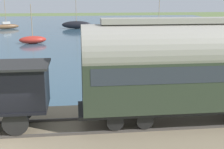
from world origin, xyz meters
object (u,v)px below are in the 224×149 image
object	(u,v)px
passenger_coach	(194,65)
sailboat_blue	(158,28)
sailboat_brown	(6,26)
rowboat_far_out	(133,95)
rowboat_mid_harbor	(156,73)
sailboat_black	(76,25)
sailboat_red	(33,40)
rowboat_off_pier	(28,77)

from	to	relation	value
passenger_coach	sailboat_blue	xyz separation A→B (m)	(40.87, -9.25, -2.57)
passenger_coach	sailboat_brown	distance (m)	51.25
sailboat_blue	rowboat_far_out	xyz separation A→B (m)	(-35.82, 11.09, -0.44)
rowboat_mid_harbor	sailboat_blue	bearing A→B (deg)	-28.06
passenger_coach	rowboat_far_out	xyz separation A→B (m)	(5.06, 1.84, -3.02)
rowboat_far_out	sailboat_black	bearing A→B (deg)	-36.09
rowboat_mid_harbor	sailboat_red	bearing A→B (deg)	20.12
passenger_coach	rowboat_far_out	size ratio (longest dim) A/B	5.13
sailboat_brown	sailboat_black	world-z (taller)	sailboat_black
sailboat_black	rowboat_mid_harbor	world-z (taller)	sailboat_black
sailboat_blue	sailboat_brown	world-z (taller)	sailboat_blue
rowboat_mid_harbor	rowboat_far_out	size ratio (longest dim) A/B	1.14
sailboat_black	rowboat_off_pier	bearing A→B (deg)	177.52
passenger_coach	sailboat_red	size ratio (longest dim) A/B	2.08
rowboat_mid_harbor	rowboat_off_pier	distance (m)	10.09
sailboat_brown	sailboat_black	distance (m)	13.20
rowboat_far_out	rowboat_mid_harbor	bearing A→B (deg)	-68.94
sailboat_brown	sailboat_black	size ratio (longest dim) A/B	0.93
sailboat_red	rowboat_mid_harbor	distance (m)	22.13
passenger_coach	sailboat_brown	xyz separation A→B (m)	(47.76, 18.38, -2.68)
rowboat_off_pier	rowboat_mid_harbor	bearing A→B (deg)	-81.00
sailboat_black	rowboat_mid_harbor	bearing A→B (deg)	-166.84
sailboat_blue	rowboat_mid_harbor	world-z (taller)	sailboat_blue
passenger_coach	sailboat_black	distance (m)	47.29
sailboat_red	rowboat_off_pier	distance (m)	18.71
sailboat_brown	rowboat_off_pier	xyz separation A→B (m)	(-37.52, -9.27, -0.30)
rowboat_mid_harbor	rowboat_far_out	distance (m)	5.95
sailboat_brown	rowboat_off_pier	size ratio (longest dim) A/B	2.99
rowboat_far_out	sailboat_blue	bearing A→B (deg)	-57.89
sailboat_blue	rowboat_off_pier	distance (m)	35.71
sailboat_blue	rowboat_off_pier	xyz separation A→B (m)	(-30.63, 18.35, -0.40)
rowboat_off_pier	sailboat_blue	bearing A→B (deg)	-22.26
rowboat_off_pier	passenger_coach	bearing A→B (deg)	-129.68
sailboat_brown	rowboat_mid_harbor	bearing A→B (deg)	-176.65
sailboat_blue	passenger_coach	bearing A→B (deg)	135.12
rowboat_far_out	sailboat_red	bearing A→B (deg)	-19.44
sailboat_blue	rowboat_mid_harbor	xyz separation A→B (m)	(-30.58, 8.27, -0.39)
rowboat_far_out	sailboat_brown	bearing A→B (deg)	-19.52
passenger_coach	sailboat_blue	distance (m)	41.99
sailboat_red	rowboat_mid_harbor	xyz separation A→B (m)	(-18.55, -12.07, -0.26)
passenger_coach	sailboat_blue	size ratio (longest dim) A/B	1.29
sailboat_blue	sailboat_brown	xyz separation A→B (m)	(6.89, 27.62, -0.11)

